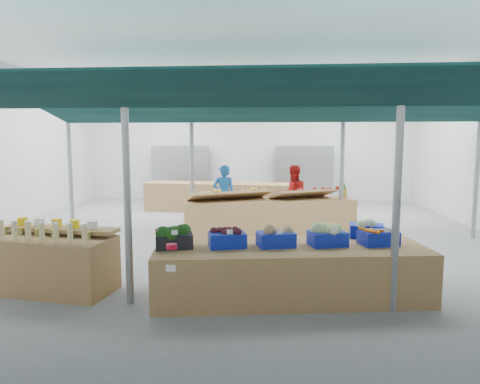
{
  "coord_description": "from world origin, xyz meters",
  "views": [
    {
      "loc": [
        0.95,
        -9.5,
        2.2
      ],
      "look_at": [
        0.31,
        -1.6,
        1.26
      ],
      "focal_mm": 32.0,
      "sensor_mm": 36.0,
      "label": 1
    }
  ],
  "objects": [
    {
      "name": "crate_extra",
      "position": [
        2.37,
        -2.94,
        0.88
      ],
      "size": [
        0.54,
        0.43,
        0.32
      ],
      "rotation": [
        0.0,
        0.0,
        -0.13
      ],
      "color": "#0F21A4",
      "rests_on": "veg_counter"
    },
    {
      "name": "vendor_left",
      "position": [
        -0.37,
        1.55,
        0.79
      ],
      "size": [
        0.65,
        0.5,
        1.59
      ],
      "primitive_type": "imported",
      "rotation": [
        0.0,
        0.0,
        3.38
      ],
      "color": "#17529B",
      "rests_on": "floor"
    },
    {
      "name": "hall",
      "position": [
        0.0,
        1.44,
        2.65
      ],
      "size": [
        13.0,
        13.0,
        13.0
      ],
      "color": "silver",
      "rests_on": "ground"
    },
    {
      "name": "fruit_counter",
      "position": [
        0.83,
        0.45,
        0.42
      ],
      "size": [
        4.08,
        1.84,
        0.85
      ],
      "primitive_type": "cube",
      "rotation": [
        0.0,
        0.0,
        0.23
      ],
      "color": "olive",
      "rests_on": "floor"
    },
    {
      "name": "veg_counter",
      "position": [
        1.19,
        -3.58,
        0.37
      ],
      "size": [
        3.92,
        1.77,
        0.73
      ],
      "primitive_type": "cube",
      "rotation": [
        0.0,
        0.0,
        0.14
      ],
      "color": "olive",
      "rests_on": "floor"
    },
    {
      "name": "vendor_right",
      "position": [
        1.43,
        1.55,
        0.79
      ],
      "size": [
        0.89,
        0.76,
        1.59
      ],
      "primitive_type": "imported",
      "rotation": [
        0.0,
        0.0,
        3.38
      ],
      "color": "#B21615",
      "rests_on": "floor"
    },
    {
      "name": "crate_broccoli",
      "position": [
        -0.43,
        -3.81,
        0.89
      ],
      "size": [
        0.58,
        0.47,
        0.35
      ],
      "rotation": [
        0.0,
        0.0,
        0.28
      ],
      "color": "black",
      "rests_on": "veg_counter"
    },
    {
      "name": "floor",
      "position": [
        0.0,
        0.0,
        0.0
      ],
      "size": [
        13.0,
        13.0,
        0.0
      ],
      "primitive_type": "plane",
      "color": "slate",
      "rests_on": "ground"
    },
    {
      "name": "bottle_shelf",
      "position": [
        -2.3,
        -3.61,
        0.44
      ],
      "size": [
        1.92,
        1.34,
        1.09
      ],
      "rotation": [
        0.0,
        0.0,
        -0.15
      ],
      "color": "olive",
      "rests_on": "floor"
    },
    {
      "name": "back_shelving_right",
      "position": [
        2.0,
        6.0,
        1.0
      ],
      "size": [
        2.0,
        0.5,
        2.0
      ],
      "primitive_type": "cube",
      "color": "#B23F33",
      "rests_on": "floor"
    },
    {
      "name": "crate_celeriac",
      "position": [
        0.98,
        -3.61,
        0.88
      ],
      "size": [
        0.58,
        0.47,
        0.31
      ],
      "rotation": [
        0.0,
        0.0,
        0.28
      ],
      "color": "#0F21A4",
      "rests_on": "veg_counter"
    },
    {
      "name": "far_counter",
      "position": [
        -0.63,
        3.77,
        0.45
      ],
      "size": [
        5.02,
        1.43,
        0.89
      ],
      "primitive_type": "cube",
      "rotation": [
        0.0,
        0.0,
        -0.09
      ],
      "color": "olive",
      "rests_on": "floor"
    },
    {
      "name": "crate_cabbage",
      "position": [
        1.71,
        -3.51,
        0.89
      ],
      "size": [
        0.58,
        0.47,
        0.35
      ],
      "rotation": [
        0.0,
        0.0,
        0.28
      ],
      "color": "#0F21A4",
      "rests_on": "veg_counter"
    },
    {
      "name": "apple_heap_yellow",
      "position": [
        -0.06,
        0.14,
        1.02
      ],
      "size": [
        2.01,
        1.48,
        0.27
      ],
      "rotation": [
        0.0,
        0.0,
        0.47
      ],
      "color": "#997247",
      "rests_on": "fruit_counter"
    },
    {
      "name": "sparrow",
      "position": [
        -0.57,
        -3.96,
        0.98
      ],
      "size": [
        0.12,
        0.09,
        0.11
      ],
      "rotation": [
        0.0,
        0.0,
        0.28
      ],
      "color": "brown",
      "rests_on": "crate_broccoli"
    },
    {
      "name": "crate_beets",
      "position": [
        0.3,
        -3.7,
        0.87
      ],
      "size": [
        0.58,
        0.47,
        0.29
      ],
      "rotation": [
        0.0,
        0.0,
        0.28
      ],
      "color": "#0F21A4",
      "rests_on": "veg_counter"
    },
    {
      "name": "pineapple",
      "position": [
        2.6,
        0.77,
        1.03
      ],
      "size": [
        0.14,
        0.14,
        0.39
      ],
      "rotation": [
        0.0,
        0.0,
        0.47
      ],
      "color": "#8C6019",
      "rests_on": "fruit_counter"
    },
    {
      "name": "crate_carrots",
      "position": [
        2.43,
        -3.4,
        0.85
      ],
      "size": [
        0.58,
        0.47,
        0.29
      ],
      "rotation": [
        0.0,
        0.0,
        0.28
      ],
      "color": "#0F21A4",
      "rests_on": "veg_counter"
    },
    {
      "name": "awnings",
      "position": [
        0.75,
        -1.75,
        2.78
      ],
      "size": [
        9.5,
        7.08,
        0.3
      ],
      "color": "black",
      "rests_on": "pole_grid"
    },
    {
      "name": "apple_heap_red",
      "position": [
        1.64,
        0.54,
        1.02
      ],
      "size": [
        1.65,
        1.3,
        0.27
      ],
      "rotation": [
        0.0,
        0.0,
        0.47
      ],
      "color": "#997247",
      "rests_on": "fruit_counter"
    },
    {
      "name": "back_shelving_left",
      "position": [
        -2.5,
        6.0,
        1.0
      ],
      "size": [
        2.0,
        0.5,
        2.0
      ],
      "primitive_type": "cube",
      "color": "#B23F33",
      "rests_on": "floor"
    },
    {
      "name": "pole_grid",
      "position": [
        0.75,
        -1.75,
        1.81
      ],
      "size": [
        10.0,
        4.6,
        3.0
      ],
      "color": "gray",
      "rests_on": "floor"
    },
    {
      "name": "pole_ribbon",
      "position": [
        -0.12,
        -5.18,
        1.08
      ],
      "size": [
        0.12,
        0.12,
        0.28
      ],
      "color": "#B30B21",
      "rests_on": "pole_grid"
    }
  ]
}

